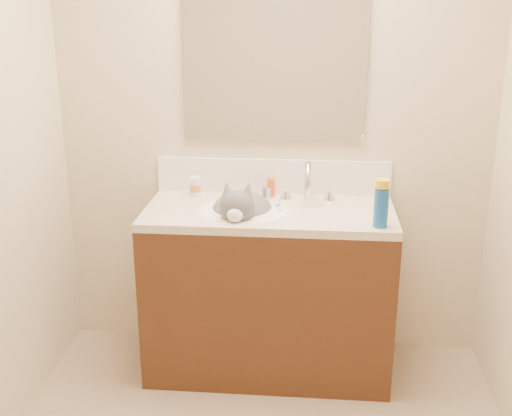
% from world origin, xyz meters
% --- Properties ---
extents(room_shell, '(2.24, 2.54, 2.52)m').
position_xyz_m(room_shell, '(0.00, 0.00, 1.49)').
color(room_shell, beige).
rests_on(room_shell, ground).
extents(vanity_cabinet, '(1.20, 0.55, 0.82)m').
position_xyz_m(vanity_cabinet, '(0.00, 0.97, 0.41)').
color(vanity_cabinet, '#432311').
rests_on(vanity_cabinet, ground).
extents(counter_slab, '(1.20, 0.55, 0.04)m').
position_xyz_m(counter_slab, '(0.00, 0.97, 0.84)').
color(counter_slab, beige).
rests_on(counter_slab, vanity_cabinet).
extents(basin, '(0.45, 0.36, 0.14)m').
position_xyz_m(basin, '(-0.12, 0.94, 0.79)').
color(basin, white).
rests_on(basin, vanity_cabinet).
extents(faucet, '(0.28, 0.20, 0.21)m').
position_xyz_m(faucet, '(0.18, 1.11, 0.95)').
color(faucet, silver).
rests_on(faucet, counter_slab).
extents(cat, '(0.35, 0.44, 0.33)m').
position_xyz_m(cat, '(-0.13, 0.96, 0.84)').
color(cat, '#525052').
rests_on(cat, basin).
extents(backsplash, '(1.20, 0.02, 0.18)m').
position_xyz_m(backsplash, '(0.00, 1.24, 0.95)').
color(backsplash, white).
rests_on(backsplash, counter_slab).
extents(mirror, '(0.90, 0.02, 0.80)m').
position_xyz_m(mirror, '(0.00, 1.24, 1.54)').
color(mirror, white).
rests_on(mirror, room_shell).
extents(pill_bottle, '(0.06, 0.06, 0.10)m').
position_xyz_m(pill_bottle, '(-0.39, 1.15, 0.91)').
color(pill_bottle, silver).
rests_on(pill_bottle, counter_slab).
extents(pill_label, '(0.06, 0.06, 0.04)m').
position_xyz_m(pill_label, '(-0.39, 1.15, 0.90)').
color(pill_label, orange).
rests_on(pill_label, pill_bottle).
extents(silver_jar, '(0.05, 0.05, 0.06)m').
position_xyz_m(silver_jar, '(-0.03, 1.16, 0.89)').
color(silver_jar, '#B7B7BC').
rests_on(silver_jar, counter_slab).
extents(amber_bottle, '(0.04, 0.04, 0.09)m').
position_xyz_m(amber_bottle, '(-0.01, 1.19, 0.91)').
color(amber_bottle, '#CB5417').
rests_on(amber_bottle, counter_slab).
extents(toothbrush, '(0.05, 0.14, 0.01)m').
position_xyz_m(toothbrush, '(0.04, 1.01, 0.86)').
color(toothbrush, silver).
rests_on(toothbrush, counter_slab).
extents(toothbrush_head, '(0.02, 0.03, 0.02)m').
position_xyz_m(toothbrush_head, '(0.04, 1.01, 0.87)').
color(toothbrush_head, '#668BD9').
rests_on(toothbrush_head, counter_slab).
extents(spray_can, '(0.08, 0.08, 0.18)m').
position_xyz_m(spray_can, '(0.51, 0.78, 0.95)').
color(spray_can, '#16509E').
rests_on(spray_can, counter_slab).
extents(spray_cap, '(0.08, 0.08, 0.04)m').
position_xyz_m(spray_cap, '(0.51, 0.78, 1.06)').
color(spray_cap, yellow).
rests_on(spray_cap, spray_can).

